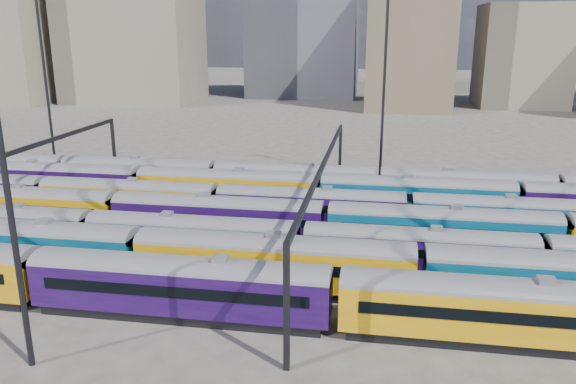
# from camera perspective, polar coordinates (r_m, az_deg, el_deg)

# --- Properties ---
(ground) EXTENTS (500.00, 500.00, 0.00)m
(ground) POSITION_cam_1_polar(r_m,az_deg,el_deg) (53.97, -7.12, -4.76)
(ground) COLOR #443D39
(ground) RESTS_ON ground
(rake_0) EXTENTS (148.10, 3.09, 5.21)m
(rake_0) POSITION_cam_1_polar(r_m,az_deg,el_deg) (39.28, -10.96, -8.82)
(rake_0) COLOR black
(rake_0) RESTS_ON ground
(rake_1) EXTENTS (128.12, 3.12, 5.27)m
(rake_1) POSITION_cam_1_polar(r_m,az_deg,el_deg) (41.73, 13.28, -7.39)
(rake_1) COLOR black
(rake_1) RESTS_ON ground
(rake_2) EXTENTS (112.82, 2.75, 4.62)m
(rake_2) POSITION_cam_1_polar(r_m,az_deg,el_deg) (52.64, -19.45, -3.32)
(rake_2) COLOR black
(rake_2) RESTS_ON ground
(rake_3) EXTENTS (121.96, 2.97, 5.01)m
(rake_3) POSITION_cam_1_polar(r_m,az_deg,el_deg) (56.77, -17.12, -1.50)
(rake_3) COLOR black
(rake_3) RESTS_ON ground
(rake_4) EXTENTS (96.16, 2.82, 4.74)m
(rake_4) POSITION_cam_1_polar(r_m,az_deg,el_deg) (56.18, 2.28, -1.11)
(rake_4) COLOR black
(rake_4) RESTS_ON ground
(rake_5) EXTENTS (123.07, 3.00, 5.05)m
(rake_5) POSITION_cam_1_polar(r_m,az_deg,el_deg) (60.86, 3.18, 0.40)
(rake_5) COLOR black
(rake_5) RESTS_ON ground
(rake_6) EXTENTS (135.99, 2.84, 4.78)m
(rake_6) POSITION_cam_1_polar(r_m,az_deg,el_deg) (71.66, -14.99, 2.15)
(rake_6) COLOR black
(rake_6) RESTS_ON ground
(gantry_1) EXTENTS (0.35, 40.35, 8.03)m
(gantry_1) POSITION_cam_1_polar(r_m,az_deg,el_deg) (60.75, -25.79, 2.79)
(gantry_1) COLOR black
(gantry_1) RESTS_ON ground
(gantry_2) EXTENTS (0.35, 40.35, 8.03)m
(gantry_2) POSITION_cam_1_polar(r_m,az_deg,el_deg) (50.04, 3.66, 1.83)
(gantry_2) COLOR black
(gantry_2) RESTS_ON ground
(mast_1) EXTENTS (1.40, 0.50, 25.60)m
(mast_1) POSITION_cam_1_polar(r_m,az_deg,el_deg) (83.48, -23.51, 11.27)
(mast_1) COLOR black
(mast_1) RESTS_ON ground
(mast_3) EXTENTS (1.40, 0.50, 25.60)m
(mast_3) POSITION_cam_1_polar(r_m,az_deg,el_deg) (72.45, 9.79, 11.81)
(mast_3) COLOR black
(mast_3) RESTS_ON ground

